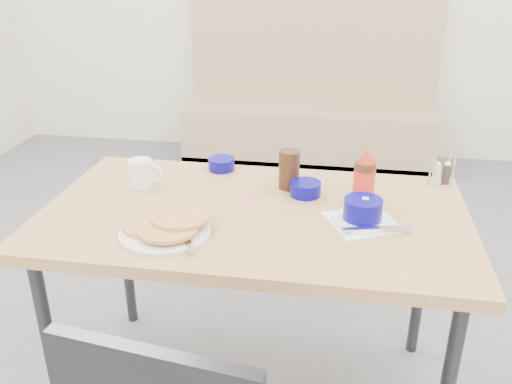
% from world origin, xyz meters
% --- Properties ---
extents(booth_bench, '(1.90, 0.56, 1.22)m').
position_xyz_m(booth_bench, '(0.00, 2.78, 0.35)').
color(booth_bench, tan).
rests_on(booth_bench, ground).
extents(dining_table, '(1.40, 0.80, 0.76)m').
position_xyz_m(dining_table, '(0.00, 0.25, 0.70)').
color(dining_table, tan).
rests_on(dining_table, ground).
extents(pancake_plate, '(0.28, 0.28, 0.05)m').
position_xyz_m(pancake_plate, '(-0.24, 0.05, 0.78)').
color(pancake_plate, white).
rests_on(pancake_plate, dining_table).
extents(coffee_mug, '(0.13, 0.09, 0.10)m').
position_xyz_m(coffee_mug, '(-0.44, 0.39, 0.81)').
color(coffee_mug, white).
rests_on(coffee_mug, dining_table).
extents(grits_setting, '(0.29, 0.27, 0.08)m').
position_xyz_m(grits_setting, '(0.35, 0.22, 0.80)').
color(grits_setting, white).
rests_on(grits_setting, dining_table).
extents(creamer_bowl, '(0.10, 0.10, 0.05)m').
position_xyz_m(creamer_bowl, '(-0.19, 0.59, 0.78)').
color(creamer_bowl, '#070574').
rests_on(creamer_bowl, dining_table).
extents(butter_bowl, '(0.11, 0.11, 0.05)m').
position_xyz_m(butter_bowl, '(0.16, 0.40, 0.78)').
color(butter_bowl, '#070574').
rests_on(butter_bowl, dining_table).
extents(amber_tumbler, '(0.09, 0.09, 0.14)m').
position_xyz_m(amber_tumbler, '(0.09, 0.46, 0.83)').
color(amber_tumbler, black).
rests_on(amber_tumbler, dining_table).
extents(condiment_caddy, '(0.10, 0.08, 0.10)m').
position_xyz_m(condiment_caddy, '(0.64, 0.59, 0.80)').
color(condiment_caddy, silver).
rests_on(condiment_caddy, dining_table).
extents(syrup_bottle, '(0.07, 0.07, 0.19)m').
position_xyz_m(syrup_bottle, '(0.35, 0.39, 0.84)').
color(syrup_bottle, '#47230F').
rests_on(syrup_bottle, dining_table).
extents(sugar_wrapper, '(0.04, 0.03, 0.00)m').
position_xyz_m(sugar_wrapper, '(-0.03, 0.34, 0.76)').
color(sugar_wrapper, '#E74D79').
rests_on(sugar_wrapper, dining_table).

